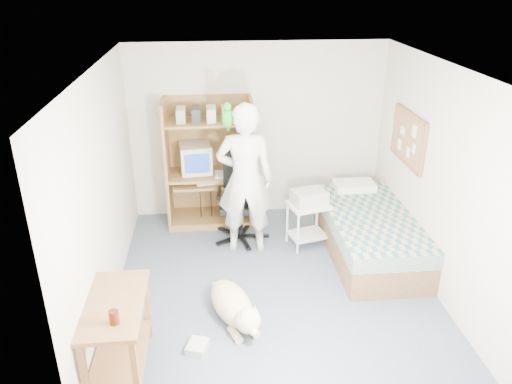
% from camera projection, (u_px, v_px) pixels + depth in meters
% --- Properties ---
extents(floor, '(4.00, 4.00, 0.00)m').
position_uv_depth(floor, '(274.00, 285.00, 5.81)').
color(floor, '#4B5666').
rests_on(floor, ground).
extents(wall_back, '(3.60, 0.02, 2.50)m').
position_uv_depth(wall_back, '(258.00, 131.00, 7.12)').
color(wall_back, beige).
rests_on(wall_back, floor).
extents(wall_right, '(0.02, 4.00, 2.50)m').
position_uv_depth(wall_right, '(439.00, 181.00, 5.46)').
color(wall_right, beige).
rests_on(wall_right, floor).
extents(wall_left, '(0.02, 4.00, 2.50)m').
position_uv_depth(wall_left, '(103.00, 194.00, 5.15)').
color(wall_left, beige).
rests_on(wall_left, floor).
extents(ceiling, '(3.60, 4.00, 0.02)m').
position_uv_depth(ceiling, '(278.00, 68.00, 4.79)').
color(ceiling, white).
rests_on(ceiling, wall_back).
extents(computer_hutch, '(1.20, 0.63, 1.80)m').
position_uv_depth(computer_hutch, '(210.00, 168.00, 7.00)').
color(computer_hutch, brown).
rests_on(computer_hutch, floor).
extents(bed, '(1.02, 2.02, 0.66)m').
position_uv_depth(bed, '(369.00, 233.00, 6.37)').
color(bed, brown).
rests_on(bed, floor).
extents(side_desk, '(0.50, 1.00, 0.75)m').
position_uv_depth(side_desk, '(118.00, 327.00, 4.39)').
color(side_desk, brown).
rests_on(side_desk, floor).
extents(corkboard, '(0.04, 0.94, 0.66)m').
position_uv_depth(corkboard, '(408.00, 138.00, 6.19)').
color(corkboard, '#936742').
rests_on(corkboard, wall_right).
extents(office_chair, '(0.66, 0.66, 1.18)m').
position_uv_depth(office_chair, '(241.00, 209.00, 6.71)').
color(office_chair, black).
rests_on(office_chair, floor).
extents(person, '(0.75, 0.53, 1.96)m').
position_uv_depth(person, '(245.00, 180.00, 6.20)').
color(person, silver).
rests_on(person, floor).
extents(parrot, '(0.14, 0.25, 0.40)m').
position_uv_depth(parrot, '(227.00, 116.00, 5.86)').
color(parrot, '#15951C').
rests_on(parrot, person).
extents(dog, '(0.60, 1.09, 0.43)m').
position_uv_depth(dog, '(234.00, 306.00, 5.16)').
color(dog, tan).
rests_on(dog, floor).
extents(printer_cart, '(0.59, 0.52, 0.60)m').
position_uv_depth(printer_cart, '(308.00, 218.00, 6.51)').
color(printer_cart, white).
rests_on(printer_cart, floor).
extents(printer, '(0.49, 0.42, 0.18)m').
position_uv_depth(printer, '(309.00, 197.00, 6.39)').
color(printer, '#AAAAA5').
rests_on(printer, printer_cart).
extents(crt_monitor, '(0.47, 0.49, 0.40)m').
position_uv_depth(crt_monitor, '(195.00, 158.00, 6.93)').
color(crt_monitor, beige).
rests_on(crt_monitor, computer_hutch).
extents(keyboard, '(0.47, 0.22, 0.03)m').
position_uv_depth(keyboard, '(213.00, 182.00, 6.92)').
color(keyboard, beige).
rests_on(keyboard, computer_hutch).
extents(pencil_cup, '(0.08, 0.08, 0.12)m').
position_uv_depth(pencil_cup, '(236.00, 169.00, 6.95)').
color(pencil_cup, yellow).
rests_on(pencil_cup, computer_hutch).
extents(drink_glass, '(0.08, 0.08, 0.12)m').
position_uv_depth(drink_glass, '(114.00, 317.00, 4.01)').
color(drink_glass, '#41160A').
rests_on(drink_glass, side_desk).
extents(floor_box_b, '(0.24, 0.27, 0.08)m').
position_uv_depth(floor_box_b, '(197.00, 347.00, 4.81)').
color(floor_box_b, beige).
rests_on(floor_box_b, floor).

